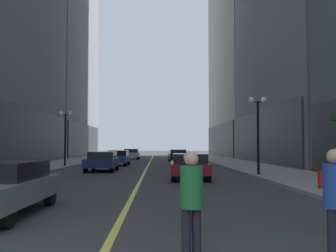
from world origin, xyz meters
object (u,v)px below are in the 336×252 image
(car_blue, at_px, (118,157))
(car_black, at_px, (178,155))
(street_lamp_right_mid, at_px, (258,118))
(pedestrian_in_blue_hoodie, at_px, (335,197))
(pedestrian_in_green_parka, at_px, (191,198))
(car_navy, at_px, (102,161))
(street_lamp_left_far, at_px, (65,126))
(car_maroon, at_px, (189,165))
(pedestrian_in_black_coat, at_px, (189,186))
(fire_hydrant_right, at_px, (322,182))
(car_grey, at_px, (2,186))
(car_silver, at_px, (132,154))

(car_blue, xyz_separation_m, car_black, (5.49, 7.31, 0.00))
(street_lamp_right_mid, bearing_deg, pedestrian_in_blue_hoodie, -100.23)
(street_lamp_right_mid, bearing_deg, pedestrian_in_green_parka, -107.31)
(car_navy, relative_size, street_lamp_left_far, 0.98)
(car_maroon, relative_size, street_lamp_right_mid, 1.00)
(pedestrian_in_green_parka, xyz_separation_m, pedestrian_in_black_coat, (0.12, 2.16, -0.03))
(car_maroon, distance_m, pedestrian_in_blue_hoodie, 14.85)
(pedestrian_in_blue_hoodie, height_order, street_lamp_left_far, street_lamp_left_far)
(car_maroon, bearing_deg, fire_hydrant_right, -53.12)
(car_grey, bearing_deg, street_lamp_left_far, 98.86)
(car_blue, relative_size, fire_hydrant_right, 5.58)
(car_maroon, distance_m, car_black, 21.86)
(car_grey, xyz_separation_m, pedestrian_in_black_coat, (4.53, -2.07, 0.20))
(car_navy, distance_m, car_blue, 7.78)
(car_blue, height_order, street_lamp_right_mid, street_lamp_right_mid)
(pedestrian_in_blue_hoodie, relative_size, street_lamp_left_far, 0.38)
(car_blue, distance_m, street_lamp_right_mid, 16.04)
(car_maroon, xyz_separation_m, car_black, (0.44, 21.86, -0.00))
(pedestrian_in_blue_hoodie, bearing_deg, car_silver, 97.43)
(car_blue, bearing_deg, fire_hydrant_right, -65.15)
(car_navy, height_order, street_lamp_right_mid, street_lamp_right_mid)
(car_blue, bearing_deg, car_black, 53.07)
(car_black, height_order, pedestrian_in_green_parka, pedestrian_in_green_parka)
(pedestrian_in_green_parka, bearing_deg, fire_hydrant_right, 57.72)
(street_lamp_left_far, bearing_deg, fire_hydrant_right, -52.00)
(car_maroon, height_order, car_silver, same)
(fire_hydrant_right, bearing_deg, car_navy, 127.70)
(car_grey, relative_size, pedestrian_in_black_coat, 3.00)
(car_blue, bearing_deg, car_silver, 89.74)
(car_maroon, distance_m, pedestrian_in_black_coat, 12.52)
(car_black, relative_size, car_silver, 1.03)
(car_navy, relative_size, car_black, 0.95)
(car_grey, height_order, pedestrian_in_blue_hoodie, pedestrian_in_blue_hoodie)
(street_lamp_right_mid, bearing_deg, car_silver, 106.86)
(car_black, height_order, street_lamp_right_mid, street_lamp_right_mid)
(car_silver, bearing_deg, car_maroon, -80.83)
(car_navy, distance_m, car_silver, 24.06)
(car_black, relative_size, fire_hydrant_right, 5.72)
(car_black, bearing_deg, car_maroon, -91.16)
(car_navy, bearing_deg, street_lamp_left_far, 128.84)
(street_lamp_right_mid, bearing_deg, car_blue, 124.50)
(pedestrian_in_blue_hoodie, distance_m, pedestrian_in_green_parka, 2.09)
(car_silver, bearing_deg, car_navy, -90.95)
(pedestrian_in_black_coat, relative_size, street_lamp_right_mid, 0.36)
(car_black, distance_m, street_lamp_left_far, 14.43)
(pedestrian_in_green_parka, distance_m, street_lamp_left_far, 27.02)
(car_maroon, relative_size, car_navy, 1.02)
(car_blue, xyz_separation_m, fire_hydrant_right, (9.47, -20.44, -0.32))
(pedestrian_in_blue_hoodie, distance_m, street_lamp_left_far, 27.85)
(car_black, distance_m, pedestrian_in_black_coat, 34.37)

